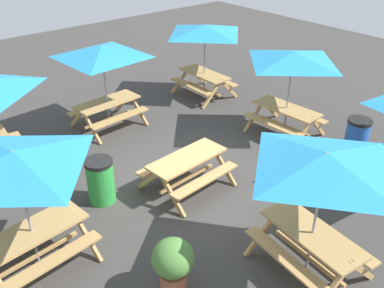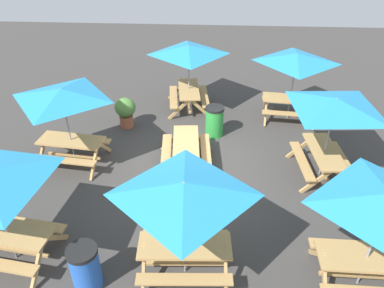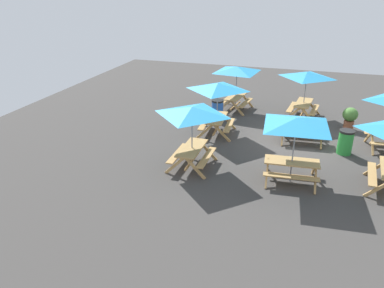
{
  "view_description": "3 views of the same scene",
  "coord_description": "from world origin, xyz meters",
  "px_view_note": "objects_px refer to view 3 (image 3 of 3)",
  "views": [
    {
      "loc": [
        -6.22,
        5.07,
        5.51
      ],
      "look_at": [
        0.03,
        -0.16,
        0.9
      ],
      "focal_mm": 40.0,
      "sensor_mm": 36.0,
      "label": 1
    },
    {
      "loc": [
        0.53,
        -8.43,
        6.31
      ],
      "look_at": [
        0.03,
        -0.16,
        0.9
      ],
      "focal_mm": 35.0,
      "sensor_mm": 36.0,
      "label": 2
    },
    {
      "loc": [
        15.24,
        0.12,
        6.31
      ],
      "look_at": [
        3.5,
        -3.58,
        0.9
      ],
      "focal_mm": 35.0,
      "sensor_mm": 36.0,
      "label": 3
    }
  ],
  "objects_px": {
    "picnic_table_5": "(218,90)",
    "picnic_table_7": "(237,72)",
    "trash_bin_green": "(345,142)",
    "potted_plant_0": "(350,117)",
    "trash_bin_blue": "(217,110)",
    "picnic_table_2": "(192,115)",
    "picnic_table_0": "(302,129)",
    "picnic_table_3": "(296,127)",
    "picnic_table_1": "(307,78)"
  },
  "relations": [
    {
      "from": "picnic_table_5",
      "to": "picnic_table_7",
      "type": "xyz_separation_m",
      "value": [
        -3.57,
        0.13,
        0.0
      ]
    },
    {
      "from": "trash_bin_green",
      "to": "potted_plant_0",
      "type": "distance_m",
      "value": 2.91
    },
    {
      "from": "trash_bin_blue",
      "to": "picnic_table_7",
      "type": "bearing_deg",
      "value": 162.1
    },
    {
      "from": "picnic_table_2",
      "to": "picnic_table_7",
      "type": "height_order",
      "value": "same"
    },
    {
      "from": "trash_bin_green",
      "to": "picnic_table_2",
      "type": "bearing_deg",
      "value": -61.91
    },
    {
      "from": "picnic_table_0",
      "to": "trash_bin_blue",
      "type": "xyz_separation_m",
      "value": [
        -1.61,
        -4.06,
        -0.07
      ]
    },
    {
      "from": "picnic_table_3",
      "to": "potted_plant_0",
      "type": "relative_size",
      "value": 2.76
    },
    {
      "from": "picnic_table_7",
      "to": "trash_bin_blue",
      "type": "height_order",
      "value": "picnic_table_7"
    },
    {
      "from": "picnic_table_0",
      "to": "picnic_table_7",
      "type": "height_order",
      "value": "picnic_table_7"
    },
    {
      "from": "picnic_table_1",
      "to": "trash_bin_green",
      "type": "bearing_deg",
      "value": 30.52
    },
    {
      "from": "trash_bin_green",
      "to": "picnic_table_3",
      "type": "bearing_deg",
      "value": -32.69
    },
    {
      "from": "picnic_table_0",
      "to": "picnic_table_2",
      "type": "distance_m",
      "value": 5.4
    },
    {
      "from": "picnic_table_1",
      "to": "picnic_table_3",
      "type": "bearing_deg",
      "value": 5.59
    },
    {
      "from": "picnic_table_0",
      "to": "picnic_table_5",
      "type": "distance_m",
      "value": 3.91
    },
    {
      "from": "potted_plant_0",
      "to": "picnic_table_2",
      "type": "bearing_deg",
      "value": -44.81
    },
    {
      "from": "picnic_table_2",
      "to": "picnic_table_5",
      "type": "xyz_separation_m",
      "value": [
        -3.4,
        0.08,
        0.0
      ]
    },
    {
      "from": "trash_bin_blue",
      "to": "trash_bin_green",
      "type": "xyz_separation_m",
      "value": [
        2.38,
        5.75,
        0.0
      ]
    },
    {
      "from": "picnic_table_3",
      "to": "picnic_table_7",
      "type": "distance_m",
      "value": 7.77
    },
    {
      "from": "picnic_table_1",
      "to": "trash_bin_blue",
      "type": "bearing_deg",
      "value": -61.81
    },
    {
      "from": "picnic_table_1",
      "to": "picnic_table_5",
      "type": "bearing_deg",
      "value": -39.44
    },
    {
      "from": "picnic_table_1",
      "to": "trash_bin_blue",
      "type": "relative_size",
      "value": 2.38
    },
    {
      "from": "picnic_table_3",
      "to": "picnic_table_5",
      "type": "xyz_separation_m",
      "value": [
        -3.45,
        -3.44,
        0.0
      ]
    },
    {
      "from": "picnic_table_1",
      "to": "picnic_table_7",
      "type": "height_order",
      "value": "same"
    },
    {
      "from": "picnic_table_2",
      "to": "trash_bin_green",
      "type": "bearing_deg",
      "value": 118.76
    },
    {
      "from": "picnic_table_0",
      "to": "picnic_table_1",
      "type": "distance_m",
      "value": 3.49
    },
    {
      "from": "picnic_table_0",
      "to": "picnic_table_7",
      "type": "xyz_separation_m",
      "value": [
        -3.33,
        -3.51,
        1.43
      ]
    },
    {
      "from": "picnic_table_5",
      "to": "picnic_table_7",
      "type": "bearing_deg",
      "value": 174.73
    },
    {
      "from": "picnic_table_3",
      "to": "trash_bin_green",
      "type": "xyz_separation_m",
      "value": [
        -2.92,
        1.88,
        -1.49
      ]
    },
    {
      "from": "picnic_table_0",
      "to": "trash_bin_blue",
      "type": "height_order",
      "value": "trash_bin_blue"
    },
    {
      "from": "picnic_table_2",
      "to": "picnic_table_5",
      "type": "bearing_deg",
      "value": 179.33
    },
    {
      "from": "picnic_table_0",
      "to": "picnic_table_1",
      "type": "relative_size",
      "value": 0.81
    },
    {
      "from": "picnic_table_2",
      "to": "picnic_table_7",
      "type": "bearing_deg",
      "value": 178.98
    },
    {
      "from": "picnic_table_0",
      "to": "potted_plant_0",
      "type": "bearing_deg",
      "value": 41.91
    },
    {
      "from": "picnic_table_5",
      "to": "trash_bin_blue",
      "type": "distance_m",
      "value": 2.42
    },
    {
      "from": "picnic_table_0",
      "to": "picnic_table_3",
      "type": "bearing_deg",
      "value": -97.37
    },
    {
      "from": "trash_bin_blue",
      "to": "picnic_table_3",
      "type": "bearing_deg",
      "value": 36.13
    },
    {
      "from": "picnic_table_7",
      "to": "potted_plant_0",
      "type": "xyz_separation_m",
      "value": [
        1.21,
        5.53,
        -1.39
      ]
    },
    {
      "from": "picnic_table_7",
      "to": "trash_bin_blue",
      "type": "xyz_separation_m",
      "value": [
        1.72,
        -0.55,
        -1.49
      ]
    },
    {
      "from": "picnic_table_7",
      "to": "potted_plant_0",
      "type": "bearing_deg",
      "value": 85.52
    },
    {
      "from": "trash_bin_blue",
      "to": "picnic_table_2",
      "type": "bearing_deg",
      "value": 3.79
    },
    {
      "from": "picnic_table_0",
      "to": "potted_plant_0",
      "type": "distance_m",
      "value": 2.93
    },
    {
      "from": "picnic_table_2",
      "to": "trash_bin_blue",
      "type": "distance_m",
      "value": 5.48
    },
    {
      "from": "picnic_table_1",
      "to": "picnic_table_3",
      "type": "height_order",
      "value": "same"
    },
    {
      "from": "picnic_table_7",
      "to": "trash_bin_green",
      "type": "distance_m",
      "value": 6.78
    },
    {
      "from": "picnic_table_1",
      "to": "potted_plant_0",
      "type": "relative_size",
      "value": 2.29
    },
    {
      "from": "picnic_table_7",
      "to": "picnic_table_0",
      "type": "bearing_deg",
      "value": 54.34
    },
    {
      "from": "picnic_table_7",
      "to": "trash_bin_blue",
      "type": "bearing_deg",
      "value": -10.07
    },
    {
      "from": "picnic_table_2",
      "to": "picnic_table_7",
      "type": "distance_m",
      "value": 6.98
    },
    {
      "from": "potted_plant_0",
      "to": "trash_bin_blue",
      "type": "bearing_deg",
      "value": -85.19
    },
    {
      "from": "picnic_table_7",
      "to": "picnic_table_2",
      "type": "bearing_deg",
      "value": 6.14
    }
  ]
}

